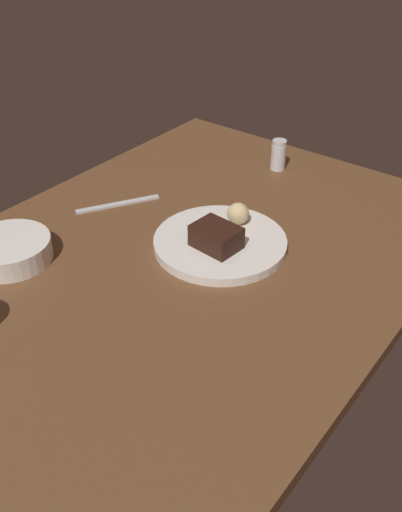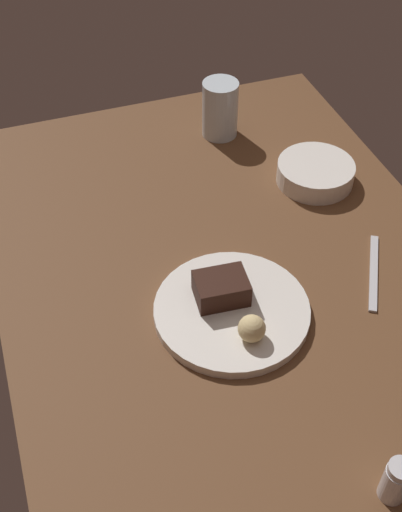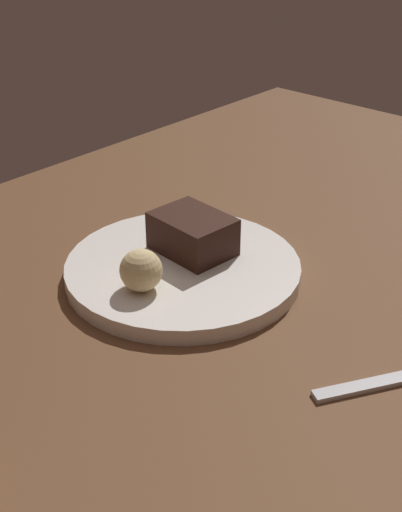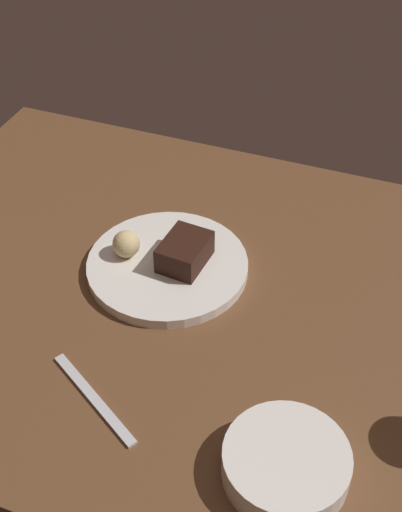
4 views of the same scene
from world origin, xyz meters
The scene contains 6 objects.
dining_table centered at (0.00, 0.00, 1.50)cm, with size 120.00×84.00×3.00cm, color brown.
dessert_plate centered at (-9.20, 3.98, 3.92)cm, with size 26.62×26.62×1.83cm, color white.
chocolate_cake_slice centered at (-6.49, 4.96, 7.09)cm, with size 8.84×6.68×4.51cm, color black.
bread_roll centered at (-16.19, 3.35, 7.11)cm, with size 4.55×4.55×4.55cm, color #DBC184.
side_bowl centered at (19.05, -25.45, 5.16)cm, with size 15.99×15.99×4.31cm, color white.
butter_knife centered at (-8.60, -23.81, 3.25)cm, with size 19.00×1.40×0.50cm, color silver.
Camera 4 is at (25.81, -73.15, 81.72)cm, focal length 48.87 mm.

